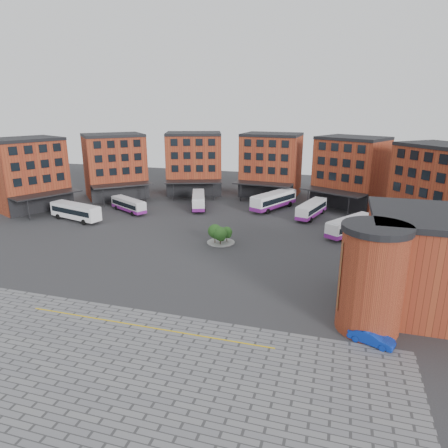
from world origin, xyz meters
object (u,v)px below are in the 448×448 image
(bus_a, at_px, (75,211))
(bus_e, at_px, (311,209))
(bus_b, at_px, (129,205))
(blue_car, at_px, (371,337))
(bus_f, at_px, (350,226))
(bus_d, at_px, (274,200))
(tree_island, at_px, (220,234))
(bus_c, at_px, (198,200))

(bus_a, xyz_separation_m, bus_e, (42.39, 14.86, -0.25))
(bus_b, xyz_separation_m, blue_car, (44.75, -35.36, -0.82))
(bus_a, bearing_deg, bus_f, -68.79)
(bus_d, relative_size, blue_car, 3.06)
(blue_car, bearing_deg, bus_d, 40.79)
(bus_e, height_order, blue_car, bus_e)
(bus_a, relative_size, bus_e, 1.05)
(bus_f, bearing_deg, bus_d, 171.13)
(bus_f, bearing_deg, bus_b, -150.92)
(tree_island, xyz_separation_m, bus_e, (12.53, 19.74, -0.04))
(bus_f, relative_size, blue_car, 2.56)
(bus_a, distance_m, bus_f, 49.80)
(bus_b, xyz_separation_m, bus_e, (35.94, 6.55, 0.14))
(bus_d, xyz_separation_m, blue_car, (16.86, -45.98, -1.24))
(bus_c, bearing_deg, bus_f, -38.24)
(bus_d, distance_m, bus_e, 9.02)
(blue_car, bearing_deg, bus_b, 72.34)
(bus_c, height_order, blue_car, bus_c)
(bus_d, bearing_deg, bus_c, -141.45)
(tree_island, bearing_deg, bus_d, 79.34)
(bus_a, distance_m, bus_b, 10.53)
(blue_car, bearing_deg, tree_island, 64.56)
(bus_d, distance_m, bus_f, 20.43)
(bus_a, bearing_deg, bus_e, -55.53)
(tree_island, height_order, bus_f, tree_island)
(tree_island, bearing_deg, bus_f, 27.26)
(bus_b, height_order, bus_f, bus_f)
(tree_island, height_order, blue_car, tree_island)
(bus_a, distance_m, blue_car, 57.93)
(bus_e, bearing_deg, tree_island, -106.85)
(bus_c, height_order, bus_e, bus_c)
(bus_a, bearing_deg, tree_island, -84.12)
(tree_island, relative_size, bus_d, 0.35)
(bus_b, distance_m, bus_e, 36.53)
(bus_a, height_order, bus_e, bus_a)
(bus_e, relative_size, bus_f, 1.05)
(bus_d, bearing_deg, bus_e, -1.04)
(bus_b, bearing_deg, bus_e, -49.99)
(tree_island, relative_size, bus_a, 0.38)
(bus_e, bearing_deg, bus_f, -37.87)
(bus_c, xyz_separation_m, bus_d, (15.38, 3.49, 0.25))
(bus_b, distance_m, bus_d, 29.84)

